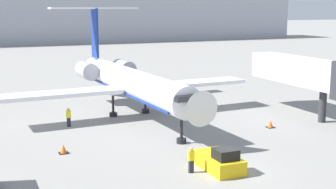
{
  "coord_description": "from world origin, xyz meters",
  "views": [
    {
      "loc": [
        -15.45,
        -25.69,
        10.76
      ],
      "look_at": [
        0.0,
        10.25,
        3.44
      ],
      "focal_mm": 50.0,
      "sensor_mm": 36.0,
      "label": 1
    }
  ],
  "objects_px": {
    "airplane_main": "(130,81)",
    "traffic_cone_right": "(270,124)",
    "worker_near_tug": "(191,159)",
    "jet_bridge": "(304,72)",
    "worker_by_wing": "(69,117)",
    "traffic_cone_left": "(63,149)",
    "pushback_tug": "(219,161)"
  },
  "relations": [
    {
      "from": "airplane_main",
      "to": "traffic_cone_right",
      "type": "bearing_deg",
      "value": -43.87
    },
    {
      "from": "airplane_main",
      "to": "worker_near_tug",
      "type": "bearing_deg",
      "value": -95.64
    },
    {
      "from": "airplane_main",
      "to": "jet_bridge",
      "type": "height_order",
      "value": "airplane_main"
    },
    {
      "from": "worker_near_tug",
      "to": "worker_by_wing",
      "type": "xyz_separation_m",
      "value": [
        -4.96,
        15.33,
        -0.01
      ]
    },
    {
      "from": "airplane_main",
      "to": "worker_by_wing",
      "type": "bearing_deg",
      "value": -162.59
    },
    {
      "from": "traffic_cone_right",
      "to": "traffic_cone_left",
      "type": "bearing_deg",
      "value": -179.3
    },
    {
      "from": "worker_near_tug",
      "to": "traffic_cone_right",
      "type": "xyz_separation_m",
      "value": [
        11.8,
        7.74,
        -0.6
      ]
    },
    {
      "from": "worker_near_tug",
      "to": "traffic_cone_right",
      "type": "bearing_deg",
      "value": 33.25
    },
    {
      "from": "worker_near_tug",
      "to": "traffic_cone_left",
      "type": "xyz_separation_m",
      "value": [
        -6.95,
        7.51,
        -0.6
      ]
    },
    {
      "from": "worker_near_tug",
      "to": "traffic_cone_right",
      "type": "distance_m",
      "value": 14.12
    },
    {
      "from": "worker_near_tug",
      "to": "worker_by_wing",
      "type": "distance_m",
      "value": 16.12
    },
    {
      "from": "worker_near_tug",
      "to": "jet_bridge",
      "type": "bearing_deg",
      "value": 30.64
    },
    {
      "from": "pushback_tug",
      "to": "jet_bridge",
      "type": "bearing_deg",
      "value": 34.38
    },
    {
      "from": "traffic_cone_right",
      "to": "worker_near_tug",
      "type": "bearing_deg",
      "value": -146.75
    },
    {
      "from": "pushback_tug",
      "to": "traffic_cone_right",
      "type": "distance_m",
      "value": 12.66
    },
    {
      "from": "jet_bridge",
      "to": "traffic_cone_left",
      "type": "bearing_deg",
      "value": -173.31
    },
    {
      "from": "airplane_main",
      "to": "pushback_tug",
      "type": "height_order",
      "value": "airplane_main"
    },
    {
      "from": "pushback_tug",
      "to": "traffic_cone_right",
      "type": "relative_size",
      "value": 5.59
    },
    {
      "from": "worker_near_tug",
      "to": "jet_bridge",
      "type": "height_order",
      "value": "jet_bridge"
    },
    {
      "from": "pushback_tug",
      "to": "jet_bridge",
      "type": "relative_size",
      "value": 0.28
    },
    {
      "from": "airplane_main",
      "to": "traffic_cone_left",
      "type": "bearing_deg",
      "value": -131.15
    },
    {
      "from": "jet_bridge",
      "to": "pushback_tug",
      "type": "bearing_deg",
      "value": -145.62
    },
    {
      "from": "pushback_tug",
      "to": "worker_near_tug",
      "type": "bearing_deg",
      "value": 172.77
    },
    {
      "from": "traffic_cone_left",
      "to": "traffic_cone_right",
      "type": "bearing_deg",
      "value": 0.7
    },
    {
      "from": "worker_near_tug",
      "to": "pushback_tug",
      "type": "bearing_deg",
      "value": -7.23
    },
    {
      "from": "airplane_main",
      "to": "jet_bridge",
      "type": "distance_m",
      "value": 17.32
    },
    {
      "from": "pushback_tug",
      "to": "traffic_cone_left",
      "type": "distance_m",
      "value": 11.83
    },
    {
      "from": "worker_by_wing",
      "to": "jet_bridge",
      "type": "bearing_deg",
      "value": -12.44
    },
    {
      "from": "airplane_main",
      "to": "jet_bridge",
      "type": "xyz_separation_m",
      "value": [
        15.8,
        -7.05,
        0.92
      ]
    },
    {
      "from": "worker_near_tug",
      "to": "traffic_cone_left",
      "type": "bearing_deg",
      "value": 132.78
    },
    {
      "from": "worker_by_wing",
      "to": "airplane_main",
      "type": "bearing_deg",
      "value": 17.41
    },
    {
      "from": "worker_by_wing",
      "to": "jet_bridge",
      "type": "xyz_separation_m",
      "value": [
        22.48,
        -4.96,
        3.55
      ]
    }
  ]
}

